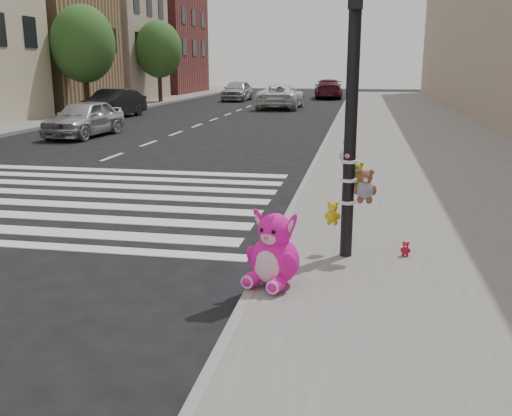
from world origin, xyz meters
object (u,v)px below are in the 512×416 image
(car_dark_far, at_px, (113,104))
(car_white_near, at_px, (281,96))
(pink_bunny, at_px, (274,254))
(red_teddy, at_px, (406,249))
(signal_pole, at_px, (353,133))
(car_silver_far, at_px, (84,118))

(car_dark_far, xyz_separation_m, car_white_near, (7.56, 7.77, 0.02))
(pink_bunny, height_order, red_teddy, pink_bunny)
(red_teddy, distance_m, car_white_near, 28.43)
(red_teddy, height_order, car_white_near, car_white_near)
(signal_pole, distance_m, car_dark_far, 23.75)
(red_teddy, xyz_separation_m, car_white_near, (-5.64, 27.86, 0.50))
(signal_pole, relative_size, car_white_near, 0.75)
(signal_pole, distance_m, car_white_near, 28.42)
(signal_pole, height_order, red_teddy, signal_pole)
(signal_pole, xyz_separation_m, red_teddy, (0.77, 0.11, -1.56))
(pink_bunny, xyz_separation_m, red_teddy, (1.61, 1.35, -0.27))
(signal_pole, distance_m, car_silver_far, 16.29)
(pink_bunny, bearing_deg, car_dark_far, 137.79)
(pink_bunny, bearing_deg, car_white_near, 117.25)
(signal_pole, bearing_deg, car_white_near, 99.87)
(signal_pole, relative_size, car_silver_far, 0.99)
(car_silver_far, xyz_separation_m, car_white_near, (5.34, 15.34, 0.05))
(car_dark_far, bearing_deg, car_white_near, 53.31)
(car_silver_far, height_order, car_dark_far, car_dark_far)
(pink_bunny, bearing_deg, red_teddy, 59.34)
(red_teddy, distance_m, car_silver_far, 16.66)
(red_teddy, relative_size, car_silver_far, 0.05)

